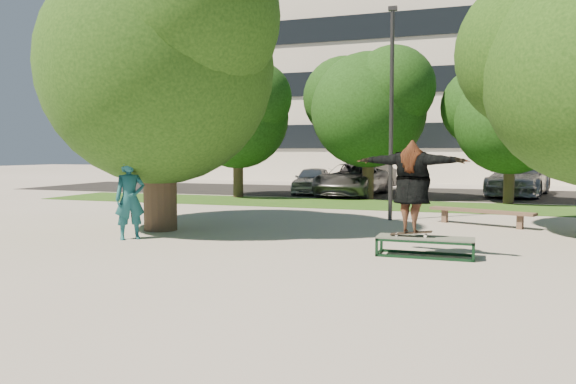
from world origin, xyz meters
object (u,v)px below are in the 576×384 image
at_px(car_grey, 352,180).
at_px(tree_left, 157,55).
at_px(car_dark, 365,177).
at_px(car_silver_a, 313,180).
at_px(car_silver_b, 519,178).
at_px(lamppost, 391,111).
at_px(grind_box, 425,247).
at_px(bystander, 130,199).
at_px(bench, 481,212).

bearing_deg(car_grey, tree_left, -95.98).
relative_size(tree_left, car_grey, 1.35).
bearing_deg(car_dark, car_grey, -83.19).
relative_size(car_silver_a, car_silver_b, 0.67).
bearing_deg(lamppost, tree_left, -143.58).
bearing_deg(grind_box, car_silver_b, 80.98).
height_order(car_silver_a, car_grey, car_grey).
xyz_separation_m(lamppost, car_silver_a, (-5.02, 9.09, -2.51)).
xyz_separation_m(bystander, car_dark, (2.22, 16.08, -0.15)).
xyz_separation_m(tree_left, lamppost, (5.29, 3.91, -1.27)).
relative_size(grind_box, bystander, 0.98).
distance_m(tree_left, grind_box, 8.16).
xyz_separation_m(car_dark, car_grey, (-0.17, -2.07, -0.03)).
bearing_deg(grind_box, car_dark, 105.07).
bearing_deg(bench, car_silver_a, 151.00).
relative_size(grind_box, bench, 0.65).
bearing_deg(car_silver_a, grind_box, -70.98).
distance_m(grind_box, car_grey, 14.73).
bearing_deg(bench, car_grey, 144.32).
distance_m(grind_box, bystander, 6.60).
relative_size(grind_box, car_silver_a, 0.48).
height_order(tree_left, car_silver_b, tree_left).
height_order(bench, car_dark, car_dark).
height_order(grind_box, car_silver_a, car_silver_a).
distance_m(bystander, car_dark, 16.23).
relative_size(car_dark, car_silver_b, 0.83).
height_order(bystander, car_silver_b, bystander).
bearing_deg(tree_left, bench, 24.00).
distance_m(bystander, car_silver_b, 18.88).
xyz_separation_m(bystander, car_silver_a, (0.03, 14.60, -0.28)).
bearing_deg(lamppost, grind_box, -74.78).
xyz_separation_m(bench, car_silver_b, (1.62, 11.43, 0.45)).
relative_size(lamppost, car_grey, 1.16).
height_order(tree_left, bench, tree_left).
distance_m(grind_box, car_silver_a, 16.00).
bearing_deg(car_silver_a, tree_left, -96.25).
xyz_separation_m(grind_box, bystander, (-6.55, 0.01, 0.73)).
bearing_deg(car_silver_b, bystander, -107.60).
distance_m(car_dark, car_silver_b, 6.96).
xyz_separation_m(tree_left, car_dark, (2.46, 14.48, -3.66)).
bearing_deg(bench, bystander, -123.42).
xyz_separation_m(car_grey, car_silver_b, (7.12, 2.49, 0.08)).
height_order(car_silver_a, car_dark, car_dark).
height_order(grind_box, car_grey, car_grey).
relative_size(bystander, bench, 0.67).
bearing_deg(tree_left, grind_box, -13.30).
height_order(lamppost, car_dark, lamppost).
bearing_deg(car_silver_a, bench, -56.76).
xyz_separation_m(tree_left, bystander, (0.24, -1.60, -3.50)).
height_order(lamppost, grind_box, lamppost).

